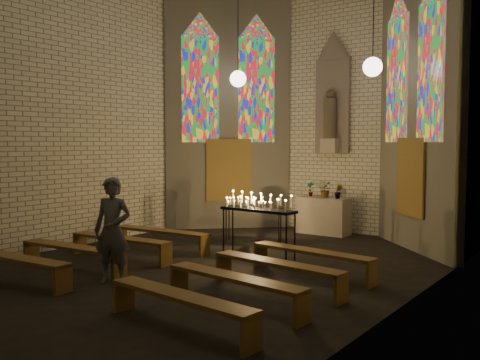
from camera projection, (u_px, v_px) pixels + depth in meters
name	position (u px, v px, depth m)	size (l,w,h in m)	color
floor	(190.00, 273.00, 10.22)	(12.00, 12.00, 0.00)	black
room	(284.00, 91.00, 12.67)	(8.22, 12.43, 7.00)	#E9E5C3
altar	(323.00, 216.00, 14.56)	(1.40, 0.60, 1.00)	#C0B29D
flower_vase_left	(310.00, 189.00, 14.79)	(0.22, 0.15, 0.41)	#4C723F
flower_vase_center	(326.00, 190.00, 14.51)	(0.39, 0.34, 0.43)	#4C723F
flower_vase_right	(338.00, 192.00, 14.16)	(0.21, 0.17, 0.37)	#4C723F
aisle_flower_pot	(258.00, 246.00, 11.94)	(0.20, 0.20, 0.36)	#4C723F
votive_stand_left	(253.00, 206.00, 13.39)	(1.46, 0.86, 1.06)	black
votive_stand_right	(258.00, 205.00, 11.61)	(1.79, 0.46, 1.31)	black
pew_left_0	(160.00, 233.00, 12.32)	(2.55, 0.57, 0.49)	brown
pew_right_0	(312.00, 255.00, 9.98)	(2.55, 0.57, 0.49)	brown
pew_left_1	(120.00, 241.00, 11.35)	(2.55, 0.57, 0.49)	brown
pew_right_1	(277.00, 267.00, 9.02)	(2.55, 0.57, 0.49)	brown
pew_left_2	(73.00, 250.00, 10.39)	(2.55, 0.57, 0.49)	brown
pew_right_2	(235.00, 281.00, 8.05)	(2.55, 0.57, 0.49)	brown
pew_left_3	(15.00, 261.00, 9.43)	(2.55, 0.57, 0.49)	brown
pew_right_3	(180.00, 300.00, 7.09)	(2.55, 0.57, 0.49)	brown
visitor	(113.00, 230.00, 9.42)	(0.69, 0.45, 1.88)	#50525B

